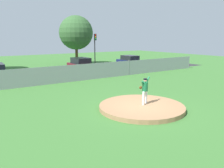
{
  "coord_description": "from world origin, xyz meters",
  "views": [
    {
      "loc": [
        -8.62,
        -9.57,
        4.13
      ],
      "look_at": [
        -0.51,
        2.33,
        1.16
      ],
      "focal_mm": 36.47,
      "sensor_mm": 36.0,
      "label": 1
    }
  ],
  "objects_px": {
    "pitcher_youth": "(145,88)",
    "parked_car_burgundy": "(81,66)",
    "baseball": "(143,101)",
    "parked_car_navy": "(130,62)",
    "traffic_light_far": "(95,44)",
    "traffic_cone_orange": "(42,73)"
  },
  "relations": [
    {
      "from": "parked_car_navy",
      "to": "traffic_cone_orange",
      "type": "relative_size",
      "value": 7.37
    },
    {
      "from": "baseball",
      "to": "traffic_cone_orange",
      "type": "height_order",
      "value": "traffic_cone_orange"
    },
    {
      "from": "pitcher_youth",
      "to": "parked_car_burgundy",
      "type": "xyz_separation_m",
      "value": [
        3.1,
        14.48,
        -0.36
      ]
    },
    {
      "from": "baseball",
      "to": "parked_car_burgundy",
      "type": "relative_size",
      "value": 0.02
    },
    {
      "from": "traffic_cone_orange",
      "to": "traffic_light_far",
      "type": "xyz_separation_m",
      "value": [
        8.89,
        3.71,
        2.9
      ]
    },
    {
      "from": "pitcher_youth",
      "to": "parked_car_burgundy",
      "type": "bearing_deg",
      "value": 77.93
    },
    {
      "from": "baseball",
      "to": "traffic_light_far",
      "type": "bearing_deg",
      "value": 68.38
    },
    {
      "from": "pitcher_youth",
      "to": "parked_car_navy",
      "type": "height_order",
      "value": "pitcher_youth"
    },
    {
      "from": "traffic_cone_orange",
      "to": "traffic_light_far",
      "type": "relative_size",
      "value": 0.12
    },
    {
      "from": "pitcher_youth",
      "to": "baseball",
      "type": "relative_size",
      "value": 21.84
    },
    {
      "from": "traffic_cone_orange",
      "to": "traffic_light_far",
      "type": "bearing_deg",
      "value": 22.63
    },
    {
      "from": "pitcher_youth",
      "to": "baseball",
      "type": "height_order",
      "value": "pitcher_youth"
    },
    {
      "from": "pitcher_youth",
      "to": "traffic_cone_orange",
      "type": "bearing_deg",
      "value": 94.9
    },
    {
      "from": "parked_car_navy",
      "to": "traffic_light_far",
      "type": "xyz_separation_m",
      "value": [
        -2.87,
        4.37,
        2.34
      ]
    },
    {
      "from": "traffic_cone_orange",
      "to": "parked_car_navy",
      "type": "bearing_deg",
      "value": -3.22
    },
    {
      "from": "parked_car_burgundy",
      "to": "parked_car_navy",
      "type": "height_order",
      "value": "parked_car_burgundy"
    },
    {
      "from": "baseball",
      "to": "traffic_cone_orange",
      "type": "bearing_deg",
      "value": 96.26
    },
    {
      "from": "pitcher_youth",
      "to": "traffic_cone_orange",
      "type": "distance_m",
      "value": 15.24
    },
    {
      "from": "parked_car_burgundy",
      "to": "traffic_light_far",
      "type": "bearing_deg",
      "value": 44.23
    },
    {
      "from": "baseball",
      "to": "traffic_light_far",
      "type": "relative_size",
      "value": 0.02
    },
    {
      "from": "parked_car_navy",
      "to": "traffic_light_far",
      "type": "distance_m",
      "value": 5.73
    },
    {
      "from": "baseball",
      "to": "traffic_cone_orange",
      "type": "xyz_separation_m",
      "value": [
        -1.61,
        14.67,
        -0.02
      ]
    }
  ]
}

